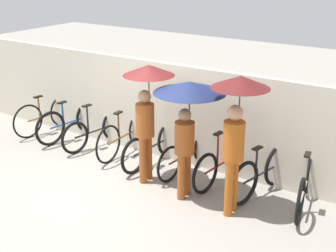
% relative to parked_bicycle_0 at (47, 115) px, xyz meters
% --- Properties ---
extents(ground_plane, '(30.00, 30.00, 0.00)m').
position_rel_parked_bicycle_0_xyz_m(ground_plane, '(2.95, -1.73, -0.39)').
color(ground_plane, gray).
extents(back_wall, '(15.11, 0.12, 1.89)m').
position_rel_parked_bicycle_0_xyz_m(back_wall, '(2.95, 0.32, 0.55)').
color(back_wall, beige).
rests_on(back_wall, ground).
extents(parked_bicycle_0, '(0.44, 1.72, 0.97)m').
position_rel_parked_bicycle_0_xyz_m(parked_bicycle_0, '(0.00, 0.00, 0.00)').
color(parked_bicycle_0, black).
rests_on(parked_bicycle_0, ground).
extents(parked_bicycle_1, '(0.44, 1.79, 1.10)m').
position_rel_parked_bicycle_0_xyz_m(parked_bicycle_1, '(0.74, 0.01, -0.01)').
color(parked_bicycle_1, black).
rests_on(parked_bicycle_1, ground).
extents(parked_bicycle_2, '(0.45, 1.71, 1.00)m').
position_rel_parked_bicycle_0_xyz_m(parked_bicycle_2, '(1.47, -0.03, -0.04)').
color(parked_bicycle_2, black).
rests_on(parked_bicycle_2, ground).
extents(parked_bicycle_3, '(0.44, 1.83, 0.98)m').
position_rel_parked_bicycle_0_xyz_m(parked_bicycle_3, '(2.21, 0.02, 0.00)').
color(parked_bicycle_3, black).
rests_on(parked_bicycle_3, ground).
extents(parked_bicycle_4, '(0.44, 1.76, 1.10)m').
position_rel_parked_bicycle_0_xyz_m(parked_bicycle_4, '(2.95, -0.09, -0.03)').
color(parked_bicycle_4, black).
rests_on(parked_bicycle_4, ground).
extents(parked_bicycle_5, '(0.44, 1.75, 0.97)m').
position_rel_parked_bicycle_0_xyz_m(parked_bicycle_5, '(3.68, 0.00, -0.04)').
color(parked_bicycle_5, black).
rests_on(parked_bicycle_5, ground).
extents(parked_bicycle_6, '(0.44, 1.81, 1.10)m').
position_rel_parked_bicycle_0_xyz_m(parked_bicycle_6, '(4.42, -0.01, -0.02)').
color(parked_bicycle_6, black).
rests_on(parked_bicycle_6, ground).
extents(parked_bicycle_7, '(0.51, 1.69, 1.08)m').
position_rel_parked_bicycle_0_xyz_m(parked_bicycle_7, '(5.16, -0.09, -0.01)').
color(parked_bicycle_7, black).
rests_on(parked_bicycle_7, ground).
extents(parked_bicycle_8, '(0.51, 1.75, 0.99)m').
position_rel_parked_bicycle_0_xyz_m(parked_bicycle_8, '(5.89, -0.09, -0.01)').
color(parked_bicycle_8, black).
rests_on(parked_bicycle_8, ground).
extents(pedestrian_leading, '(0.87, 0.87, 2.06)m').
position_rel_parked_bicycle_0_xyz_m(pedestrian_leading, '(3.27, -0.66, 1.16)').
color(pedestrian_leading, '#9E4C1E').
rests_on(pedestrian_leading, ground).
extents(pedestrian_center, '(1.15, 1.15, 1.93)m').
position_rel_parked_bicycle_0_xyz_m(pedestrian_center, '(4.14, -0.76, 1.19)').
color(pedestrian_center, '#9E4C1E').
rests_on(pedestrian_center, ground).
extents(pedestrian_trailing, '(0.87, 0.87, 2.15)m').
position_rel_parked_bicycle_0_xyz_m(pedestrian_trailing, '(5.00, -0.82, 1.22)').
color(pedestrian_trailing, '#B25619').
rests_on(pedestrian_trailing, ground).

